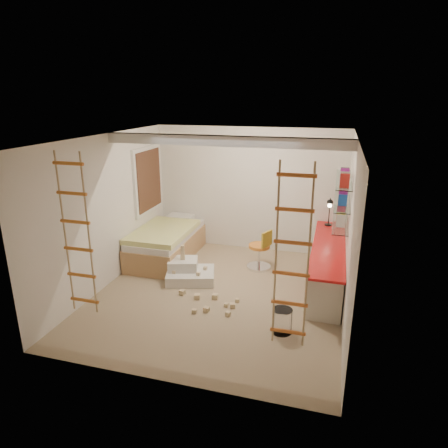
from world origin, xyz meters
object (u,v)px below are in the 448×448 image
(bed, at_px, (167,243))
(play_platform, at_px, (188,272))
(swivel_chair, at_px, (260,254))
(desk, at_px, (327,263))

(bed, relative_size, play_platform, 2.01)
(swivel_chair, distance_m, play_platform, 1.44)
(swivel_chair, bearing_deg, desk, -15.76)
(play_platform, bearing_deg, swivel_chair, 36.44)
(desk, height_order, play_platform, desk)
(play_platform, bearing_deg, bed, 132.66)
(desk, xyz_separation_m, bed, (-3.20, 0.36, -0.07))
(bed, bearing_deg, desk, -6.49)
(desk, relative_size, bed, 1.40)
(bed, bearing_deg, swivel_chair, -0.27)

